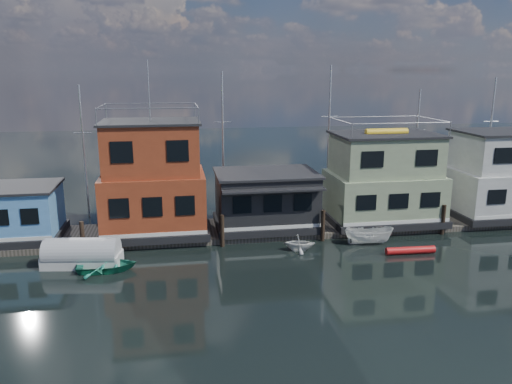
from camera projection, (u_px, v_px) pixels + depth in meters
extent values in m
plane|color=black|center=(318.00, 303.00, 25.50)|extent=(160.00, 160.00, 0.00)
cube|color=#595147|center=(272.00, 228.00, 36.96)|extent=(48.00, 5.00, 0.40)
cube|color=black|center=(14.00, 235.00, 34.01)|extent=(6.40, 4.90, 0.50)
cube|color=#5696D8|center=(11.00, 210.00, 33.59)|extent=(6.00, 4.50, 3.00)
cube|color=black|center=(8.00, 187.00, 33.22)|extent=(6.30, 4.80, 0.16)
cube|color=black|center=(156.00, 228.00, 35.51)|extent=(7.40, 5.90, 0.50)
cube|color=#91371D|center=(154.00, 199.00, 35.00)|extent=(7.00, 5.50, 3.74)
cube|color=#91371D|center=(152.00, 148.00, 34.15)|extent=(6.30, 4.95, 3.46)
cube|color=black|center=(150.00, 122.00, 33.72)|extent=(6.65, 5.23, 0.16)
cylinder|color=silver|center=(149.00, 91.00, 33.22)|extent=(0.08, 0.08, 4.00)
cube|color=black|center=(266.00, 223.00, 36.77)|extent=(7.40, 5.40, 0.50)
cube|color=black|center=(266.00, 197.00, 36.31)|extent=(7.00, 5.00, 3.40)
cube|color=black|center=(266.00, 173.00, 35.88)|extent=(7.30, 5.30, 0.16)
cube|color=black|center=(274.00, 190.00, 33.34)|extent=(7.00, 1.20, 0.12)
cube|color=black|center=(381.00, 217.00, 38.19)|extent=(8.40, 5.90, 0.50)
cube|color=gray|center=(383.00, 194.00, 37.76)|extent=(8.00, 5.50, 3.12)
cube|color=gray|center=(385.00, 155.00, 37.05)|extent=(7.20, 4.95, 2.88)
cube|color=black|center=(386.00, 134.00, 36.69)|extent=(7.60, 5.23, 0.16)
cylinder|color=yellow|center=(387.00, 132.00, 36.65)|extent=(3.20, 0.56, 0.56)
cube|color=black|center=(500.00, 211.00, 39.77)|extent=(8.40, 5.90, 0.50)
cube|color=silver|center=(502.00, 189.00, 39.34)|extent=(8.00, 5.50, 3.12)
cube|color=silver|center=(507.00, 151.00, 38.63)|extent=(7.20, 4.95, 2.88)
cube|color=black|center=(509.00, 132.00, 38.27)|extent=(7.60, 5.23, 0.16)
cylinder|color=#2D2116|center=(83.00, 238.00, 32.01)|extent=(0.28, 0.28, 2.20)
cylinder|color=#2D2116|center=(222.00, 231.00, 33.43)|extent=(0.28, 0.28, 2.20)
cylinder|color=#2D2116|center=(323.00, 226.00, 34.53)|extent=(0.28, 0.28, 2.20)
cylinder|color=#2D2116|center=(443.00, 220.00, 35.95)|extent=(0.28, 0.28, 2.20)
cylinder|color=silver|center=(84.00, 153.00, 39.30)|extent=(0.16, 0.16, 10.50)
cylinder|color=silver|center=(83.00, 133.00, 38.92)|extent=(1.40, 0.06, 0.06)
cylinder|color=silver|center=(223.00, 143.00, 40.91)|extent=(0.16, 0.16, 11.50)
cylinder|color=silver|center=(223.00, 122.00, 40.50)|extent=(1.40, 0.06, 0.06)
cylinder|color=silver|center=(329.00, 138.00, 42.28)|extent=(0.16, 0.16, 12.00)
cylinder|color=silver|center=(329.00, 116.00, 41.85)|extent=(1.40, 0.06, 0.06)
cylinder|color=silver|center=(416.00, 147.00, 43.78)|extent=(0.16, 0.16, 10.00)
cylinder|color=silver|center=(417.00, 130.00, 43.42)|extent=(1.40, 0.06, 0.06)
cylinder|color=silver|center=(489.00, 140.00, 44.76)|extent=(0.16, 0.16, 11.00)
cylinder|color=silver|center=(491.00, 121.00, 44.37)|extent=(1.40, 0.06, 0.06)
imported|color=white|center=(369.00, 236.00, 33.93)|extent=(3.45, 1.92, 1.26)
imported|color=silver|center=(299.00, 243.00, 32.79)|extent=(2.40, 2.18, 1.09)
cube|color=silver|center=(83.00, 260.00, 30.29)|extent=(4.79, 2.37, 0.76)
cylinder|color=#A5A6A9|center=(82.00, 253.00, 30.18)|extent=(4.59, 2.45, 1.86)
imported|color=#268B70|center=(107.00, 265.00, 29.45)|extent=(3.59, 2.65, 0.72)
cylinder|color=red|center=(410.00, 250.00, 32.27)|extent=(3.27, 0.59, 0.48)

